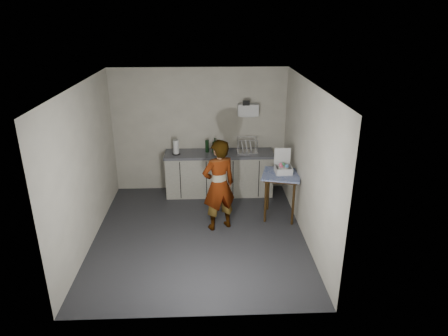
{
  "coord_description": "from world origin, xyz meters",
  "views": [
    {
      "loc": [
        0.17,
        -6.05,
        3.63
      ],
      "look_at": [
        0.45,
        0.45,
        1.06
      ],
      "focal_mm": 32.0,
      "sensor_mm": 36.0,
      "label": 1
    }
  ],
  "objects_px": {
    "standing_man": "(219,185)",
    "dish_rack": "(247,149)",
    "soap_bottle": "(215,146)",
    "soda_can": "(217,150)",
    "bakery_box": "(283,167)",
    "kitchen_counter": "(219,174)",
    "dark_bottle": "(207,146)",
    "paper_towel": "(176,148)",
    "side_table": "(281,180)"
  },
  "relations": [
    {
      "from": "bakery_box",
      "to": "soap_bottle",
      "type": "bearing_deg",
      "value": 139.5
    },
    {
      "from": "soap_bottle",
      "to": "paper_towel",
      "type": "xyz_separation_m",
      "value": [
        -0.79,
        -0.04,
        -0.02
      ]
    },
    {
      "from": "soap_bottle",
      "to": "standing_man",
      "type": "bearing_deg",
      "value": -88.59
    },
    {
      "from": "kitchen_counter",
      "to": "dish_rack",
      "type": "bearing_deg",
      "value": 1.91
    },
    {
      "from": "standing_man",
      "to": "soda_can",
      "type": "height_order",
      "value": "standing_man"
    },
    {
      "from": "dish_rack",
      "to": "side_table",
      "type": "bearing_deg",
      "value": -64.8
    },
    {
      "from": "soda_can",
      "to": "dish_rack",
      "type": "distance_m",
      "value": 0.61
    },
    {
      "from": "paper_towel",
      "to": "bakery_box",
      "type": "bearing_deg",
      "value": -25.82
    },
    {
      "from": "kitchen_counter",
      "to": "soap_bottle",
      "type": "xyz_separation_m",
      "value": [
        -0.09,
        -0.01,
        0.64
      ]
    },
    {
      "from": "standing_man",
      "to": "soap_bottle",
      "type": "relative_size",
      "value": 5.19
    },
    {
      "from": "paper_towel",
      "to": "bakery_box",
      "type": "relative_size",
      "value": 0.7
    },
    {
      "from": "kitchen_counter",
      "to": "soda_can",
      "type": "xyz_separation_m",
      "value": [
        -0.04,
        0.01,
        0.55
      ]
    },
    {
      "from": "soda_can",
      "to": "dark_bottle",
      "type": "height_order",
      "value": "dark_bottle"
    },
    {
      "from": "soda_can",
      "to": "paper_towel",
      "type": "height_order",
      "value": "paper_towel"
    },
    {
      "from": "kitchen_counter",
      "to": "paper_towel",
      "type": "bearing_deg",
      "value": -176.55
    },
    {
      "from": "soap_bottle",
      "to": "paper_towel",
      "type": "distance_m",
      "value": 0.79
    },
    {
      "from": "soap_bottle",
      "to": "bakery_box",
      "type": "relative_size",
      "value": 0.76
    },
    {
      "from": "kitchen_counter",
      "to": "dark_bottle",
      "type": "xyz_separation_m",
      "value": [
        -0.25,
        0.06,
        0.61
      ]
    },
    {
      "from": "soap_bottle",
      "to": "paper_towel",
      "type": "relative_size",
      "value": 1.07
    },
    {
      "from": "side_table",
      "to": "dish_rack",
      "type": "xyz_separation_m",
      "value": [
        -0.53,
        1.12,
        0.22
      ]
    },
    {
      "from": "standing_man",
      "to": "dark_bottle",
      "type": "relative_size",
      "value": 6.46
    },
    {
      "from": "dish_rack",
      "to": "soap_bottle",
      "type": "bearing_deg",
      "value": -177.54
    },
    {
      "from": "kitchen_counter",
      "to": "side_table",
      "type": "bearing_deg",
      "value": -45.07
    },
    {
      "from": "paper_towel",
      "to": "soda_can",
      "type": "bearing_deg",
      "value": 4.06
    },
    {
      "from": "soap_bottle",
      "to": "soda_can",
      "type": "xyz_separation_m",
      "value": [
        0.05,
        0.02,
        -0.1
      ]
    },
    {
      "from": "kitchen_counter",
      "to": "side_table",
      "type": "height_order",
      "value": "kitchen_counter"
    },
    {
      "from": "kitchen_counter",
      "to": "bakery_box",
      "type": "bearing_deg",
      "value": -42.08
    },
    {
      "from": "kitchen_counter",
      "to": "dish_rack",
      "type": "height_order",
      "value": "dish_rack"
    },
    {
      "from": "soap_bottle",
      "to": "soda_can",
      "type": "relative_size",
      "value": 2.49
    },
    {
      "from": "soda_can",
      "to": "bakery_box",
      "type": "bearing_deg",
      "value": -41.33
    },
    {
      "from": "standing_man",
      "to": "dish_rack",
      "type": "bearing_deg",
      "value": -135.96
    },
    {
      "from": "side_table",
      "to": "dark_bottle",
      "type": "distance_m",
      "value": 1.8
    },
    {
      "from": "dish_rack",
      "to": "standing_man",
      "type": "bearing_deg",
      "value": -112.96
    },
    {
      "from": "side_table",
      "to": "standing_man",
      "type": "distance_m",
      "value": 1.21
    },
    {
      "from": "side_table",
      "to": "dark_bottle",
      "type": "relative_size",
      "value": 3.42
    },
    {
      "from": "side_table",
      "to": "paper_towel",
      "type": "bearing_deg",
      "value": 166.11
    },
    {
      "from": "dish_rack",
      "to": "bakery_box",
      "type": "relative_size",
      "value": 1.01
    },
    {
      "from": "standing_man",
      "to": "paper_towel",
      "type": "height_order",
      "value": "standing_man"
    },
    {
      "from": "standing_man",
      "to": "bakery_box",
      "type": "relative_size",
      "value": 3.92
    },
    {
      "from": "dark_bottle",
      "to": "bakery_box",
      "type": "bearing_deg",
      "value": -38.04
    },
    {
      "from": "kitchen_counter",
      "to": "paper_towel",
      "type": "xyz_separation_m",
      "value": [
        -0.88,
        -0.05,
        0.62
      ]
    },
    {
      "from": "bakery_box",
      "to": "soda_can",
      "type": "bearing_deg",
      "value": 137.88
    },
    {
      "from": "side_table",
      "to": "paper_towel",
      "type": "xyz_separation_m",
      "value": [
        -1.98,
        1.05,
        0.29
      ]
    },
    {
      "from": "side_table",
      "to": "kitchen_counter",
      "type": "bearing_deg",
      "value": 149.01
    },
    {
      "from": "paper_towel",
      "to": "bakery_box",
      "type": "distance_m",
      "value": 2.24
    },
    {
      "from": "dish_rack",
      "to": "kitchen_counter",
      "type": "bearing_deg",
      "value": -178.09
    },
    {
      "from": "standing_man",
      "to": "dark_bottle",
      "type": "height_order",
      "value": "standing_man"
    },
    {
      "from": "kitchen_counter",
      "to": "soda_can",
      "type": "relative_size",
      "value": 17.57
    },
    {
      "from": "kitchen_counter",
      "to": "standing_man",
      "type": "height_order",
      "value": "standing_man"
    },
    {
      "from": "dark_bottle",
      "to": "paper_towel",
      "type": "bearing_deg",
      "value": -170.14
    }
  ]
}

